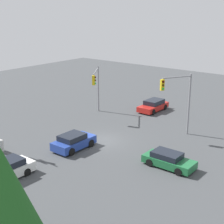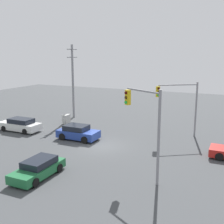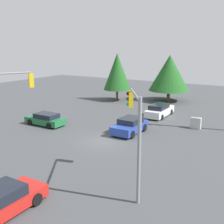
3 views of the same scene
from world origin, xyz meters
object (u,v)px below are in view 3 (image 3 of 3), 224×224
Objects in this scene: sedan_blue at (130,126)px; traffic_signal_main at (135,122)px; sedan_green at (46,119)px; traffic_signal_cross at (7,97)px; electrical_cabinet at (196,123)px; sedan_white at (159,110)px; sedan_red at (0,202)px.

traffic_signal_main is (4.95, -8.92, 3.19)m from sedan_blue.
sedan_green is 0.67× the size of traffic_signal_cross.
electrical_cabinet is (13.48, 6.77, -0.05)m from sedan_green.
sedan_red is at bearing -88.09° from sedan_white.
sedan_white is at bearing -41.97° from sedan_green.
traffic_signal_cross reaches higher than sedan_blue.
sedan_white reaches higher than sedan_green.
traffic_signal_main reaches higher than sedan_green.
sedan_green is 0.94× the size of sedan_red.
sedan_green is 15.08m from electrical_cabinet.
sedan_white is at bearing 91.91° from sedan_red.
traffic_signal_cross is (-6.43, 5.92, 3.58)m from sedan_red.
sedan_blue is 3.68× the size of electrical_cabinet.
sedan_red is 7.88m from traffic_signal_main.
traffic_signal_main is 0.90× the size of traffic_signal_cross.
sedan_white reaches higher than sedan_red.
electrical_cabinet is (-0.08, 13.58, -3.33)m from traffic_signal_main.
traffic_signal_main reaches higher than electrical_cabinet.
sedan_blue is at bearing -76.19° from sedan_green.
sedan_blue is 0.91× the size of sedan_red.
traffic_signal_cross reaches higher than traffic_signal_main.
sedan_blue is at bearing 92.70° from sedan_red.
sedan_white is 4.30× the size of electrical_cabinet.
traffic_signal_cross is 17.53m from electrical_cabinet.
sedan_red is 9.44m from traffic_signal_cross.
sedan_blue is 6.74m from electrical_cabinet.
traffic_signal_cross reaches higher than sedan_red.
traffic_signal_cross is at bearing -156.76° from sedan_green.
traffic_signal_cross is 5.62× the size of electrical_cabinet.
sedan_green is 8.87m from sedan_blue.
sedan_red is (0.69, -14.72, -0.04)m from sedan_blue.
sedan_blue is at bearing -89.65° from sedan_white.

